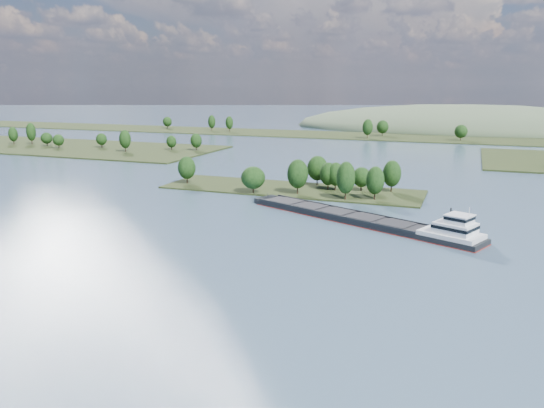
% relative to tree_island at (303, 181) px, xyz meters
% --- Properties ---
extents(ground, '(1800.00, 1800.00, 0.00)m').
position_rel_tree_island_xyz_m(ground, '(-5.31, -58.60, -4.19)').
color(ground, '#3B4E66').
rests_on(ground, ground).
extents(tree_island, '(100.00, 32.41, 14.69)m').
position_rel_tree_island_xyz_m(tree_island, '(0.00, 0.00, 0.00)').
color(tree_island, black).
rests_on(tree_island, ground).
extents(left_bank, '(300.00, 80.00, 15.80)m').
position_rel_tree_island_xyz_m(left_bank, '(-234.12, 81.48, -3.32)').
color(left_bank, black).
rests_on(left_bank, ground).
extents(back_shoreline, '(900.00, 60.00, 16.00)m').
position_rel_tree_island_xyz_m(back_shoreline, '(4.19, 221.08, -3.38)').
color(back_shoreline, black).
rests_on(back_shoreline, ground).
extents(hill_west, '(320.00, 160.00, 44.00)m').
position_rel_tree_island_xyz_m(hill_west, '(54.69, 321.40, -4.19)').
color(hill_west, '#43543A').
rests_on(hill_west, ground).
extents(cargo_barge, '(75.17, 39.77, 10.56)m').
position_rel_tree_island_xyz_m(cargo_barge, '(33.02, -39.31, -2.86)').
color(cargo_barge, black).
rests_on(cargo_barge, ground).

